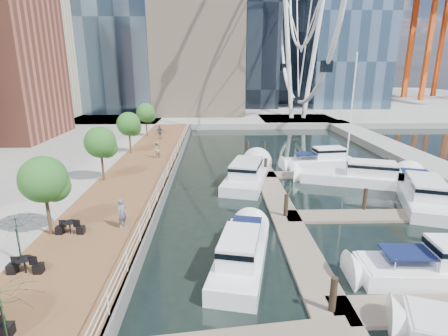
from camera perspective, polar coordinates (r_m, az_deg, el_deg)
ground at (r=17.87m, az=5.29°, el=-18.84°), size 520.00×520.00×0.00m
boardwalk at (r=31.88m, az=-14.28°, el=-2.22°), size 6.00×60.00×1.00m
seawall at (r=31.36m, az=-8.93°, el=-2.21°), size 0.25×60.00×1.00m
land_far at (r=116.97m, az=-0.66°, el=11.22°), size 200.00×114.00×1.00m
breakwater at (r=42.08m, az=29.92°, el=0.50°), size 4.00×60.00×1.00m
pier at (r=69.13m, az=11.86°, el=7.58°), size 14.00×12.00×1.00m
railing at (r=31.07m, az=-9.19°, el=-0.42°), size 0.10×60.00×1.05m
floating_docks at (r=28.19m, az=19.21°, el=-5.07°), size 16.00×34.00×2.60m
port_cranes at (r=130.75m, az=32.32°, el=17.95°), size 40.00×52.00×38.00m
street_trees at (r=30.64m, az=-19.55°, el=3.96°), size 2.60×42.60×4.60m
cafe_tables at (r=17.50m, az=-31.62°, el=-16.89°), size 2.50×13.70×0.74m
yacht_foreground at (r=21.25m, az=31.89°, el=-15.31°), size 9.06×2.85×2.15m
pedestrian_near at (r=21.78m, az=-16.30°, el=-7.12°), size 0.72×0.77×1.76m
pedestrian_mid at (r=37.74m, az=-11.00°, el=2.93°), size 1.02×1.06×1.72m
pedestrian_far at (r=47.75m, az=-10.41°, el=5.78°), size 1.15×0.54×1.90m
moored_yachts at (r=31.82m, az=18.99°, el=-3.60°), size 20.52×29.30×11.50m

